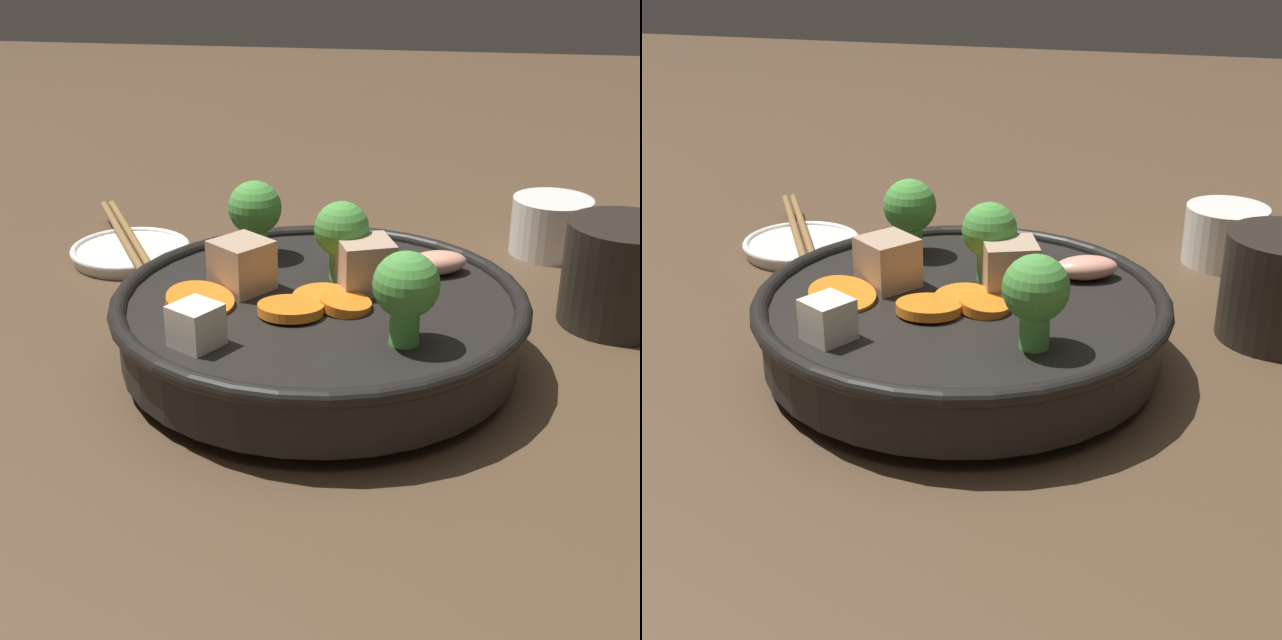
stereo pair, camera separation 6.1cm
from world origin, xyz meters
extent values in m
plane|color=#4C3826|center=(0.00, 0.00, 0.00)|extent=(3.00, 3.00, 0.00)
cylinder|color=black|center=(0.00, 0.00, 0.01)|extent=(0.15, 0.15, 0.01)
cylinder|color=black|center=(0.00, 0.00, 0.03)|extent=(0.27, 0.27, 0.04)
torus|color=black|center=(0.00, 0.00, 0.05)|extent=(0.28, 0.28, 0.01)
cylinder|color=brown|center=(0.00, 0.00, 0.04)|extent=(0.26, 0.26, 0.02)
cylinder|color=orange|center=(0.00, 0.00, 0.05)|extent=(0.05, 0.05, 0.01)
cylinder|color=orange|center=(0.02, 0.07, 0.05)|extent=(0.05, 0.05, 0.01)
cylinder|color=orange|center=(-0.02, -0.03, 0.05)|extent=(0.04, 0.05, 0.01)
cylinder|color=orange|center=(-0.08, -0.03, 0.05)|extent=(0.06, 0.06, 0.02)
cylinder|color=orange|center=(0.02, -0.01, 0.05)|extent=(0.04, 0.04, 0.01)
cylinder|color=#59B84C|center=(0.06, -0.06, 0.06)|extent=(0.02, 0.02, 0.02)
sphere|color=#47933D|center=(0.06, -0.06, 0.09)|extent=(0.04, 0.04, 0.04)
cylinder|color=#59B84C|center=(-0.06, 0.07, 0.06)|extent=(0.02, 0.02, 0.02)
sphere|color=#47933D|center=(-0.06, 0.07, 0.09)|extent=(0.04, 0.04, 0.04)
cylinder|color=#59B84C|center=(0.01, 0.04, 0.06)|extent=(0.02, 0.02, 0.02)
sphere|color=#47933D|center=(0.01, 0.04, 0.09)|extent=(0.04, 0.04, 0.04)
cube|color=tan|center=(0.03, 0.02, 0.07)|extent=(0.05, 0.05, 0.04)
cube|color=silver|center=(-0.06, -0.08, 0.06)|extent=(0.04, 0.04, 0.03)
cube|color=tan|center=(-0.06, 0.01, 0.07)|extent=(0.05, 0.05, 0.03)
ellipsoid|color=#EA9E84|center=(0.07, 0.06, 0.06)|extent=(0.05, 0.04, 0.02)
cylinder|color=white|center=(-0.20, 0.17, 0.01)|extent=(0.10, 0.10, 0.01)
torus|color=white|center=(-0.20, 0.17, 0.01)|extent=(0.11, 0.11, 0.01)
cylinder|color=white|center=(0.17, 0.25, 0.03)|extent=(0.07, 0.07, 0.05)
cylinder|color=brown|center=(0.17, 0.25, 0.04)|extent=(0.06, 0.06, 0.00)
cylinder|color=olive|center=(-0.20, 0.18, 0.02)|extent=(0.13, 0.21, 0.01)
cylinder|color=olive|center=(-0.20, 0.17, 0.02)|extent=(0.13, 0.21, 0.01)
camera|label=1|loc=(0.09, -0.54, 0.29)|focal=50.00mm
camera|label=2|loc=(0.15, -0.53, 0.29)|focal=50.00mm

